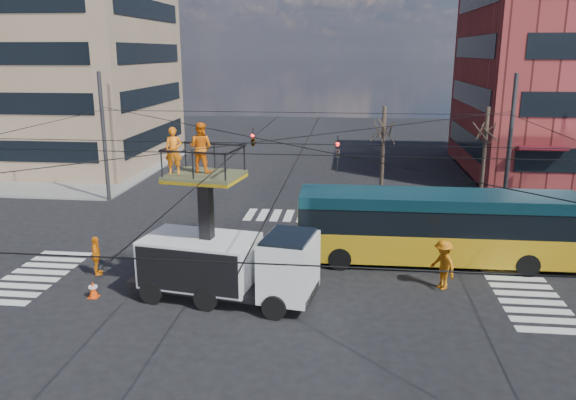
{
  "coord_description": "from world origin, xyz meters",
  "views": [
    {
      "loc": [
        3.04,
        -20.71,
        9.15
      ],
      "look_at": [
        0.39,
        2.85,
        2.85
      ],
      "focal_mm": 35.0,
      "sensor_mm": 36.0,
      "label": 1
    }
  ],
  "objects_px": {
    "utility_truck": "(227,246)",
    "traffic_cone": "(93,289)",
    "worker_ground": "(96,256)",
    "flagger": "(443,265)",
    "city_bus": "(437,226)"
  },
  "relations": [
    {
      "from": "utility_truck",
      "to": "flagger",
      "type": "distance_m",
      "value": 8.52
    },
    {
      "from": "city_bus",
      "to": "flagger",
      "type": "xyz_separation_m",
      "value": [
        -0.1,
        -2.8,
        -0.72
      ]
    },
    {
      "from": "utility_truck",
      "to": "worker_ground",
      "type": "distance_m",
      "value": 6.37
    },
    {
      "from": "utility_truck",
      "to": "flagger",
      "type": "relative_size",
      "value": 3.61
    },
    {
      "from": "city_bus",
      "to": "worker_ground",
      "type": "distance_m",
      "value": 14.67
    },
    {
      "from": "city_bus",
      "to": "traffic_cone",
      "type": "bearing_deg",
      "value": -159.88
    },
    {
      "from": "utility_truck",
      "to": "traffic_cone",
      "type": "bearing_deg",
      "value": -165.1
    },
    {
      "from": "traffic_cone",
      "to": "utility_truck",
      "type": "bearing_deg",
      "value": 5.57
    },
    {
      "from": "utility_truck",
      "to": "city_bus",
      "type": "height_order",
      "value": "utility_truck"
    },
    {
      "from": "city_bus",
      "to": "flagger",
      "type": "height_order",
      "value": "city_bus"
    },
    {
      "from": "utility_truck",
      "to": "worker_ground",
      "type": "height_order",
      "value": "utility_truck"
    },
    {
      "from": "utility_truck",
      "to": "traffic_cone",
      "type": "distance_m",
      "value": 5.49
    },
    {
      "from": "worker_ground",
      "to": "traffic_cone",
      "type": "bearing_deg",
      "value": -178.73
    },
    {
      "from": "utility_truck",
      "to": "flagger",
      "type": "height_order",
      "value": "utility_truck"
    },
    {
      "from": "traffic_cone",
      "to": "worker_ground",
      "type": "xyz_separation_m",
      "value": [
        -0.84,
        2.19,
        0.51
      ]
    }
  ]
}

